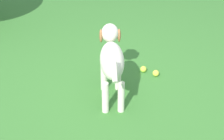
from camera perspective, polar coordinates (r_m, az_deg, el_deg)
ground at (r=3.17m, az=-0.83°, el=-4.69°), size 14.00×14.00×0.00m
dog at (r=2.99m, az=-0.06°, el=1.98°), size 0.90×0.22×0.61m
tennis_ball_0 at (r=3.57m, az=5.23°, el=0.14°), size 0.07×0.07×0.07m
tennis_ball_1 at (r=3.51m, az=7.29°, el=-0.53°), size 0.07×0.07×0.07m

